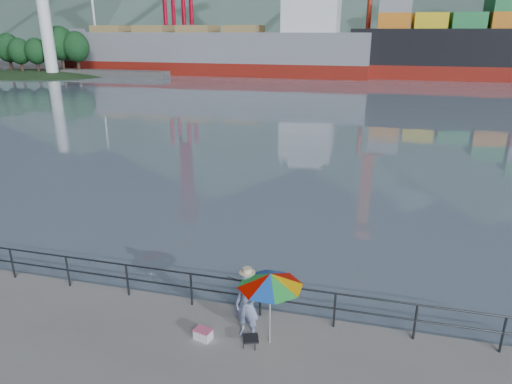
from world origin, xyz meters
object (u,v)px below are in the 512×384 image
at_px(fisherman, 248,305).
at_px(cooler_bag, 203,335).
at_px(beach_umbrella, 270,280).
at_px(bulk_carrier, 223,50).

distance_m(fisherman, cooler_bag, 1.37).
distance_m(beach_umbrella, bulk_carrier, 76.41).
height_order(fisherman, cooler_bag, fisherman).
distance_m(beach_umbrella, cooler_bag, 2.37).
bearing_deg(bulk_carrier, beach_umbrella, -70.60).
xyz_separation_m(cooler_bag, bulk_carrier, (-23.71, 72.33, 3.94)).
height_order(cooler_bag, bulk_carrier, bulk_carrier).
bearing_deg(cooler_bag, bulk_carrier, 122.36).
bearing_deg(cooler_bag, beach_umbrella, 23.99).
relative_size(fisherman, beach_umbrella, 0.88).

